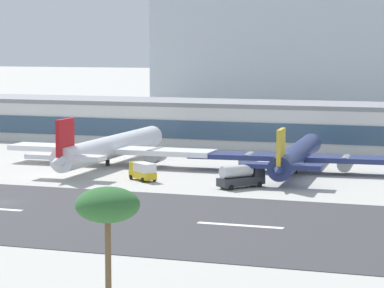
{
  "coord_description": "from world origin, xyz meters",
  "views": [
    {
      "loc": [
        73.56,
        -123.46,
        24.66
      ],
      "look_at": [
        13.21,
        50.45,
        4.34
      ],
      "focal_mm": 86.72,
      "sensor_mm": 36.0,
      "label": 1
    }
  ],
  "objects": [
    {
      "name": "palm_tree_1",
      "position": [
        41.13,
        -52.03,
        10.63
      ],
      "size": [
        5.57,
        5.57,
        12.33
      ],
      "color": "brown",
      "rests_on": "ground_plane"
    },
    {
      "name": "airliner_gold_tail_gate_1",
      "position": [
        35.3,
        46.37,
        3.18
      ],
      "size": [
        41.57,
        47.91,
        10.0
      ],
      "rotation": [
        0.0,
        0.0,
        1.65
      ],
      "color": "navy",
      "rests_on": "ground_plane"
    },
    {
      "name": "terminal_building",
      "position": [
        16.72,
        89.22,
        5.24
      ],
      "size": [
        201.11,
        20.49,
        10.48
      ],
      "color": "silver",
      "rests_on": "ground_plane"
    },
    {
      "name": "ground_plane",
      "position": [
        0.0,
        0.0,
        0.0
      ],
      "size": [
        1400.0,
        1400.0,
        0.0
      ],
      "primitive_type": "plane",
      "color": "#B2AFA8"
    },
    {
      "name": "airliner_red_tail_gate_0",
      "position": [
        -2.59,
        44.75,
        3.47
      ],
      "size": [
        43.16,
        52.23,
        10.9
      ],
      "rotation": [
        0.0,
        0.0,
        1.58
      ],
      "color": "white",
      "rests_on": "ground_plane"
    },
    {
      "name": "distant_hotel_block",
      "position": [
        6.74,
        184.7,
        22.03
      ],
      "size": [
        98.82,
        33.66,
        44.07
      ],
      "primitive_type": "cube",
      "color": "#A8B2BC",
      "rests_on": "ground_plane"
    },
    {
      "name": "service_fuel_truck_0",
      "position": [
        30.43,
        26.29,
        2.03
      ],
      "size": [
        7.22,
        8.34,
        3.95
      ],
      "rotation": [
        0.0,
        0.0,
        0.92
      ],
      "color": "#2D3338",
      "rests_on": "ground_plane"
    },
    {
      "name": "runway_centreline_dash_5",
      "position": [
        39.44,
        -5.37,
        0.09
      ],
      "size": [
        12.0,
        1.2,
        0.01
      ],
      "primitive_type": "cube",
      "color": "white",
      "rests_on": "runway_strip"
    },
    {
      "name": "service_box_truck_2",
      "position": [
        11.57,
        28.3,
        1.79
      ],
      "size": [
        6.22,
        5.57,
        3.25
      ],
      "rotation": [
        0.0,
        0.0,
        2.48
      ],
      "color": "gold",
      "rests_on": "ground_plane"
    }
  ]
}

